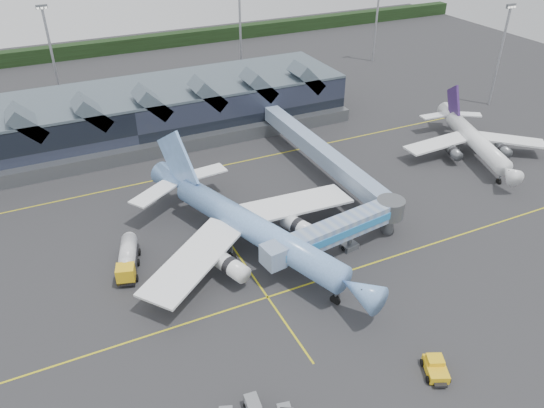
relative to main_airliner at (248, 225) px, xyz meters
name	(u,v)px	position (x,y,z in m)	size (l,w,h in m)	color
ground	(243,262)	(-1.94, -2.45, -4.08)	(260.00, 260.00, 0.00)	#28292B
taxi_stripes	(218,225)	(-1.94, 7.55, -4.07)	(120.00, 60.00, 0.01)	gold
tree_line_far	(98,48)	(-1.94, 107.55, -2.08)	(260.00, 4.00, 4.00)	black
terminal	(126,116)	(-7.01, 44.90, 0.80)	(90.00, 22.25, 12.52)	black
light_masts	(220,43)	(19.06, 60.35, 8.41)	(132.40, 42.56, 22.45)	#94969C
main_airliner	(248,225)	(0.00, 0.00, 0.00)	(35.58, 41.87, 13.87)	#628EC6
regional_jet	(474,139)	(50.39, 9.29, -0.79)	(26.26, 29.40, 10.35)	white
jet_bridge	(346,228)	(12.05, -6.24, -0.08)	(23.93, 6.64, 5.69)	#6D87B5
fuel_truck	(128,257)	(-16.41, 3.26, -2.32)	(4.72, 9.36, 3.14)	black
pushback_tug	(436,368)	(9.23, -29.12, -3.31)	(3.51, 4.27, 1.72)	yellow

